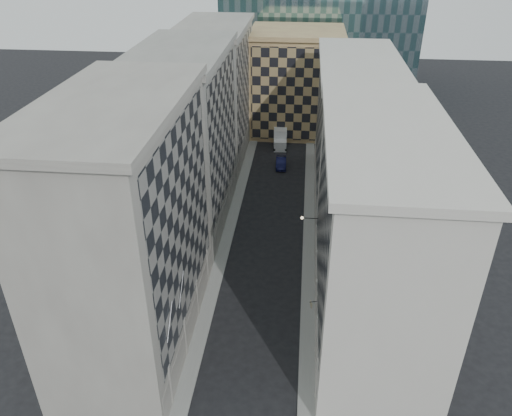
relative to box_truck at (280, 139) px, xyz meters
The scene contains 13 objects.
sidewalk_west 30.04m from the box_truck, 99.62° to the right, with size 1.50×100.00×0.15m, color gray.
sidewalk_east 30.12m from the box_truck, 79.50° to the right, with size 1.50×100.00×0.15m, color gray.
bldg_left_a 50.83m from the box_truck, 102.36° to the right, with size 10.80×22.80×23.70m.
bldg_left_b 30.33m from the box_truck, 111.82° to the right, with size 10.80×22.80×22.70m.
bldg_left_c 14.97m from the box_truck, 156.67° to the right, with size 10.80×22.80×21.70m.
bldg_right_a 46.82m from the box_truck, 76.01° to the right, with size 10.80×26.80×20.70m.
bldg_right_b 22.48m from the box_truck, 57.69° to the right, with size 10.80×28.80×19.70m.
tan_block 11.80m from the box_truck, 74.95° to the left, with size 16.80×14.80×18.80m.
flagpoles_left 54.30m from the box_truck, 96.04° to the right, with size 0.10×6.33×2.33m.
bracket_lamp 36.21m from the box_truck, 82.62° to the right, with size 1.98×0.36×0.36m.
box_truck is the anchor object (origin of this frame).
dark_car 9.11m from the box_truck, 85.72° to the right, with size 1.67×4.78×1.57m, color #0F1137.
shop_sign 47.92m from the box_truck, 83.21° to the right, with size 0.71×0.62×0.71m.
Camera 1 is at (3.83, -24.74, 35.35)m, focal length 35.00 mm.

